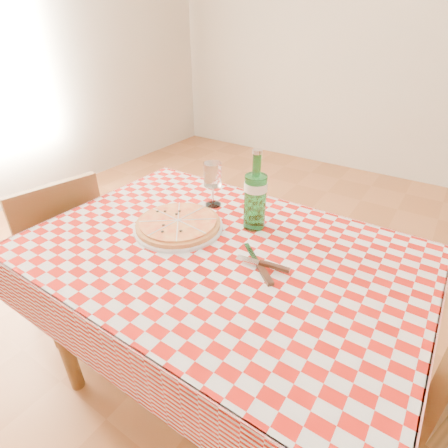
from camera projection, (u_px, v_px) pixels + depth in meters
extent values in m
plane|color=brown|center=(220.00, 389.00, 1.55)|extent=(6.00, 6.00, 0.00)
cube|color=beige|center=(418.00, 21.00, 2.98)|extent=(5.00, 0.02, 2.80)
cube|color=brown|center=(219.00, 255.00, 1.18)|extent=(1.20, 0.80, 0.04)
cylinder|color=brown|center=(60.00, 329.00, 1.39)|extent=(0.06, 0.06, 0.71)
cylinder|color=brown|center=(173.00, 249.00, 1.87)|extent=(0.06, 0.06, 0.71)
cylinder|color=brown|center=(384.00, 337.00, 1.36)|extent=(0.06, 0.06, 0.71)
cube|color=#9F1009|center=(219.00, 250.00, 1.17)|extent=(1.30, 0.90, 0.01)
cube|color=brown|center=(59.00, 253.00, 1.75)|extent=(0.45, 0.45, 0.04)
cylinder|color=brown|center=(111.00, 286.00, 1.85)|extent=(0.03, 0.03, 0.39)
cylinder|color=brown|center=(84.00, 260.00, 2.05)|extent=(0.03, 0.03, 0.39)
cylinder|color=brown|center=(49.00, 318.00, 1.66)|extent=(0.03, 0.03, 0.39)
cylinder|color=brown|center=(26.00, 286.00, 1.86)|extent=(0.03, 0.03, 0.39)
cube|color=brown|center=(62.00, 228.00, 1.53)|extent=(0.11, 0.38, 0.41)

